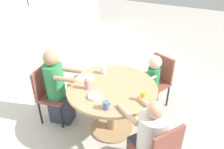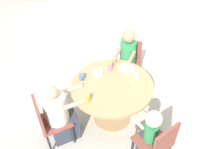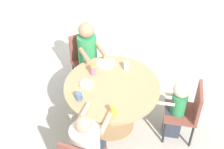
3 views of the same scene
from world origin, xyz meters
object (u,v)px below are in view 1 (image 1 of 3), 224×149
juice_glass (143,96)px  chair_for_woman_green_shirt (48,90)px  person_man_blue_shirt (149,143)px  milk_carton_small (103,70)px  sippy_cup (87,83)px  person_toddler (152,82)px  bowl_white_shallow (95,96)px  coffee_mug (106,105)px  person_woman_green_shirt (58,90)px  chair_for_toddler (159,77)px

juice_glass → chair_for_woman_green_shirt: bearing=95.8°
person_man_blue_shirt → milk_carton_small: size_ratio=9.92×
person_man_blue_shirt → sippy_cup: bearing=108.0°
person_toddler → sippy_cup: bearing=81.3°
person_toddler → sippy_cup: size_ratio=5.64×
chair_for_woman_green_shirt → sippy_cup: size_ratio=5.18×
sippy_cup → person_man_blue_shirt: bearing=-103.2°
chair_for_woman_green_shirt → bowl_white_shallow: size_ratio=5.19×
bowl_white_shallow → person_man_blue_shirt: bearing=-98.1°
person_man_blue_shirt → chair_for_woman_green_shirt: bearing=114.6°
coffee_mug → sippy_cup: size_ratio=0.60×
chair_for_woman_green_shirt → juice_glass: size_ratio=7.37×
person_woman_green_shirt → bowl_white_shallow: (-0.12, -0.71, 0.21)m
milk_carton_small → bowl_white_shallow: bearing=-159.6°
chair_for_woman_green_shirt → person_man_blue_shirt: bearing=69.9°
person_toddler → milk_carton_small: (-0.51, 0.57, 0.32)m
juice_glass → chair_for_toddler: bearing=5.8°
juice_glass → person_toddler: bearing=10.5°
person_woman_green_shirt → person_man_blue_shirt: size_ratio=1.11×
chair_for_toddler → person_toddler: bearing=90.0°
person_man_blue_shirt → coffee_mug: (-0.01, 0.53, 0.32)m
chair_for_woman_green_shirt → coffee_mug: size_ratio=8.63×
person_toddler → chair_for_woman_green_shirt: bearing=60.0°
sippy_cup → person_woman_green_shirt: bearing=89.3°
chair_for_toddler → person_toddler: person_toddler is taller
person_man_blue_shirt → coffee_mug: person_man_blue_shirt is taller
coffee_mug → sippy_cup: bearing=61.2°
chair_for_woman_green_shirt → chair_for_toddler: size_ratio=1.00×
sippy_cup → milk_carton_small: bearing=2.5°
juice_glass → bowl_white_shallow: (-0.22, 0.53, -0.04)m
chair_for_woman_green_shirt → chair_for_toddler: same height
chair_for_toddler → sippy_cup: sippy_cup is taller
sippy_cup → juice_glass: bearing=-81.1°
chair_for_toddler → milk_carton_small: size_ratio=8.10×
juice_glass → coffee_mug: bearing=138.1°
person_woman_green_shirt → person_toddler: size_ratio=1.25×
person_toddler → coffee_mug: person_toddler is taller
bowl_white_shallow → coffee_mug: bearing=-116.8°
milk_carton_small → coffee_mug: bearing=-147.0°
chair_for_toddler → milk_carton_small: bearing=67.8°
person_woman_green_shirt → juice_glass: size_ratio=10.04×
chair_for_woman_green_shirt → milk_carton_small: chair_for_woman_green_shirt is taller
chair_for_toddler → person_man_blue_shirt: bearing=125.6°
sippy_cup → milk_carton_small: size_ratio=1.56×
chair_for_woman_green_shirt → juice_glass: 1.43m
sippy_cup → bowl_white_shallow: (-0.11, -0.18, -0.07)m
person_man_blue_shirt → person_toddler: bearing=49.2°
coffee_mug → bowl_white_shallow: (0.11, 0.23, -0.03)m
person_woman_green_shirt → coffee_mug: bearing=62.7°
person_man_blue_shirt → person_woman_green_shirt: bearing=112.4°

